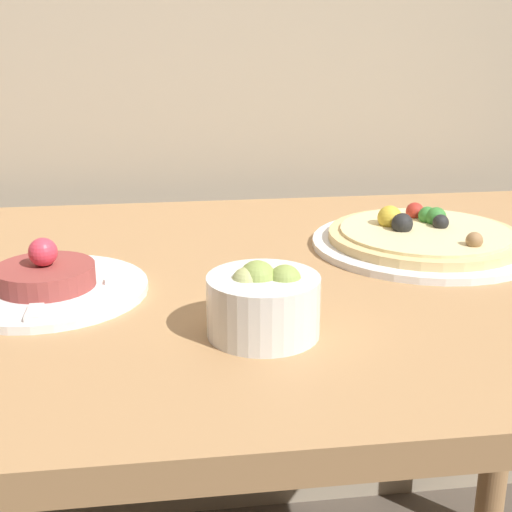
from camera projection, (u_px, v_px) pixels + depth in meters
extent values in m
cube|color=#AD7F51|center=(195.00, 289.00, 0.92)|extent=(1.38, 0.80, 0.03)
cylinder|color=#AD7F51|center=(504.00, 387.00, 1.44)|extent=(0.06, 0.06, 0.72)
cylinder|color=white|center=(424.00, 244.00, 1.03)|extent=(0.32, 0.32, 0.01)
cylinder|color=#E5C17F|center=(425.00, 236.00, 1.03)|extent=(0.28, 0.28, 0.01)
cylinder|color=beige|center=(425.00, 231.00, 1.02)|extent=(0.24, 0.24, 0.00)
sphere|color=#387F33|center=(436.00, 217.00, 1.05)|extent=(0.03, 0.03, 0.03)
sphere|color=#387F33|center=(427.00, 216.00, 1.06)|extent=(0.03, 0.03, 0.03)
sphere|color=black|center=(441.00, 222.00, 1.03)|extent=(0.02, 0.02, 0.02)
sphere|color=black|center=(402.00, 224.00, 1.02)|extent=(0.03, 0.03, 0.03)
sphere|color=gold|center=(390.00, 218.00, 1.04)|extent=(0.04, 0.04, 0.04)
sphere|color=#B22D23|center=(415.00, 211.00, 1.09)|extent=(0.03, 0.03, 0.03)
sphere|color=#997047|center=(474.00, 240.00, 0.95)|extent=(0.02, 0.02, 0.02)
cylinder|color=white|center=(47.00, 290.00, 0.85)|extent=(0.24, 0.24, 0.01)
cylinder|color=#933D38|center=(45.00, 276.00, 0.85)|extent=(0.12, 0.12, 0.03)
sphere|color=#E0384C|center=(43.00, 252.00, 0.84)|extent=(0.03, 0.03, 0.03)
cube|color=white|center=(122.00, 280.00, 0.86)|extent=(0.04, 0.02, 0.01)
cube|color=white|center=(56.00, 260.00, 0.94)|extent=(0.02, 0.04, 0.01)
cube|color=white|center=(34.00, 312.00, 0.77)|extent=(0.02, 0.04, 0.01)
cylinder|color=white|center=(263.00, 306.00, 0.74)|extent=(0.12, 0.12, 0.06)
sphere|color=#B7BC70|center=(247.00, 282.00, 0.72)|extent=(0.03, 0.03, 0.03)
sphere|color=#8EA34C|center=(285.00, 281.00, 0.73)|extent=(0.03, 0.03, 0.03)
sphere|color=#8EA34C|center=(263.00, 281.00, 0.73)|extent=(0.03, 0.03, 0.03)
sphere|color=#8EA34C|center=(257.00, 280.00, 0.73)|extent=(0.04, 0.04, 0.04)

